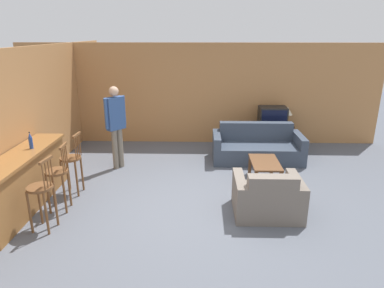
# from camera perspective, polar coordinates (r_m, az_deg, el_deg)

# --- Properties ---
(ground_plane) EXTENTS (24.00, 24.00, 0.00)m
(ground_plane) POSITION_cam_1_polar(r_m,az_deg,el_deg) (5.99, 0.64, -10.25)
(ground_plane) COLOR #565B66
(wall_back) EXTENTS (9.40, 0.08, 2.60)m
(wall_back) POSITION_cam_1_polar(r_m,az_deg,el_deg) (9.03, 1.09, 8.30)
(wall_back) COLOR #B27A47
(wall_back) RESTS_ON ground_plane
(wall_left) EXTENTS (0.08, 8.63, 2.60)m
(wall_left) POSITION_cam_1_polar(r_m,az_deg,el_deg) (7.52, -24.47, 4.64)
(wall_left) COLOR #B27A47
(wall_left) RESTS_ON ground_plane
(bar_counter) EXTENTS (0.55, 2.47, 0.96)m
(bar_counter) POSITION_cam_1_polar(r_m,az_deg,el_deg) (6.37, -26.37, -5.69)
(bar_counter) COLOR brown
(bar_counter) RESTS_ON ground_plane
(bar_chair_near) EXTENTS (0.42, 0.42, 1.15)m
(bar_chair_near) POSITION_cam_1_polar(r_m,az_deg,el_deg) (5.53, -23.79, -7.52)
(bar_chair_near) COLOR brown
(bar_chair_near) RESTS_ON ground_plane
(bar_chair_mid) EXTENTS (0.40, 0.40, 1.15)m
(bar_chair_mid) POSITION_cam_1_polar(r_m,az_deg,el_deg) (6.03, -21.43, -5.09)
(bar_chair_mid) COLOR brown
(bar_chair_mid) RESTS_ON ground_plane
(bar_chair_far) EXTENTS (0.39, 0.39, 1.15)m
(bar_chair_far) POSITION_cam_1_polar(r_m,az_deg,el_deg) (6.56, -19.40, -2.98)
(bar_chair_far) COLOR brown
(bar_chair_far) RESTS_ON ground_plane
(couch_far) EXTENTS (2.04, 0.94, 0.82)m
(couch_far) POSITION_cam_1_polar(r_m,az_deg,el_deg) (8.09, 10.77, -0.64)
(couch_far) COLOR #384251
(couch_far) RESTS_ON ground_plane
(armchair_near) EXTENTS (1.07, 0.90, 0.80)m
(armchair_near) POSITION_cam_1_polar(r_m,az_deg,el_deg) (5.75, 12.49, -8.78)
(armchair_near) COLOR #70665B
(armchair_near) RESTS_ON ground_plane
(coffee_table) EXTENTS (0.54, 0.92, 0.43)m
(coffee_table) POSITION_cam_1_polar(r_m,az_deg,el_deg) (6.88, 12.05, -3.44)
(coffee_table) COLOR brown
(coffee_table) RESTS_ON ground_plane
(tv_unit) EXTENTS (1.03, 0.49, 0.61)m
(tv_unit) POSITION_cam_1_polar(r_m,az_deg,el_deg) (9.05, 13.03, 1.38)
(tv_unit) COLOR black
(tv_unit) RESTS_ON ground_plane
(tv) EXTENTS (0.69, 0.48, 0.45)m
(tv) POSITION_cam_1_polar(r_m,az_deg,el_deg) (8.92, 13.28, 4.63)
(tv) COLOR black
(tv) RESTS_ON tv_unit
(bottle) EXTENTS (0.06, 0.06, 0.30)m
(bottle) POSITION_cam_1_polar(r_m,az_deg,el_deg) (6.42, -25.31, 0.46)
(bottle) COLOR #234293
(bottle) RESTS_ON bar_counter
(table_lamp) EXTENTS (0.26, 0.26, 0.45)m
(table_lamp) POSITION_cam_1_polar(r_m,az_deg,el_deg) (8.98, 15.61, 5.25)
(table_lamp) COLOR brown
(table_lamp) RESTS_ON tv_unit
(person_by_window) EXTENTS (0.38, 0.41, 1.79)m
(person_by_window) POSITION_cam_1_polar(r_m,az_deg,el_deg) (7.44, -12.58, 3.56)
(person_by_window) COLOR #756B5B
(person_by_window) RESTS_ON ground_plane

